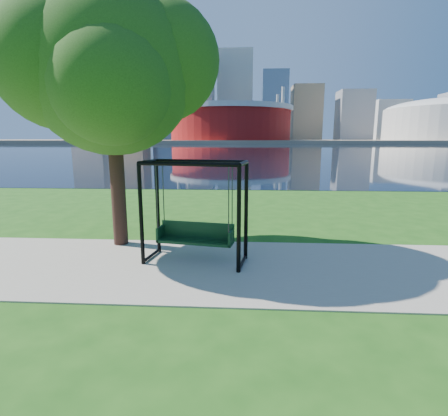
{
  "coord_description": "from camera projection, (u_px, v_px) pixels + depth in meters",
  "views": [
    {
      "loc": [
        0.71,
        -8.18,
        2.95
      ],
      "look_at": [
        0.2,
        0.0,
        1.32
      ],
      "focal_mm": 28.0,
      "sensor_mm": 36.0,
      "label": 1
    }
  ],
  "objects": [
    {
      "name": "swing",
      "position": [
        195.0,
        214.0,
        8.29
      ],
      "size": [
        2.53,
        1.42,
        2.45
      ],
      "rotation": [
        0.0,
        0.0,
        -0.17
      ],
      "color": "black",
      "rests_on": "ground"
    },
    {
      "name": "stadium",
      "position": [
        231.0,
        122.0,
        236.5
      ],
      "size": [
        83.0,
        83.0,
        32.0
      ],
      "color": "maroon",
      "rests_on": "far_bank"
    },
    {
      "name": "ground",
      "position": [
        216.0,
        260.0,
        8.62
      ],
      "size": [
        900.0,
        900.0,
        0.0
      ],
      "primitive_type": "plane",
      "color": "#1E5114",
      "rests_on": "ground"
    },
    {
      "name": "far_bank",
      "position": [
        245.0,
        141.0,
        307.97
      ],
      "size": [
        900.0,
        228.0,
        2.0
      ],
      "primitive_type": "cube",
      "color": "#937F60",
      "rests_on": "ground"
    },
    {
      "name": "skyline",
      "position": [
        241.0,
        101.0,
        314.53
      ],
      "size": [
        392.0,
        66.0,
        96.5
      ],
      "color": "gray",
      "rests_on": "far_bank"
    },
    {
      "name": "river",
      "position": [
        244.0,
        148.0,
        108.47
      ],
      "size": [
        900.0,
        180.0,
        0.02
      ],
      "primitive_type": "cube",
      "color": "black",
      "rests_on": "ground"
    },
    {
      "name": "path",
      "position": [
        214.0,
        267.0,
        8.13
      ],
      "size": [
        120.0,
        4.0,
        0.03
      ],
      "primitive_type": "cube",
      "color": "#9E937F",
      "rests_on": "ground"
    },
    {
      "name": "park_tree",
      "position": [
        110.0,
        67.0,
        9.03
      ],
      "size": [
        5.54,
        5.0,
        6.88
      ],
      "color": "black",
      "rests_on": "ground"
    }
  ]
}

